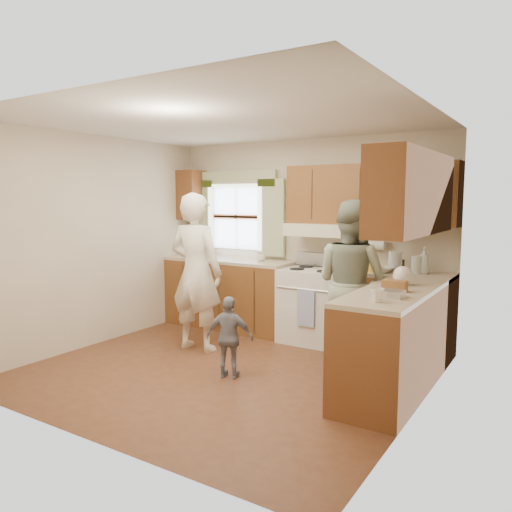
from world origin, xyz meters
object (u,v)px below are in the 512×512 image
Objects in this scene: woman_left at (196,272)px; woman_right at (352,284)px; child at (230,337)px; stove at (315,304)px.

woman_left reaches higher than woman_right.
woman_right reaches higher than child.
woman_left is at bearing 33.53° from woman_right.
woman_right is (0.70, -0.59, 0.41)m from stove.
child is (-0.86, -1.00, -0.47)m from woman_right.
woman_left is 1.78m from woman_right.
stove is 0.59× the size of woman_left.
woman_right is (1.72, 0.44, -0.04)m from woman_left.
stove is 1.32× the size of child.
woman_left is 1.14m from child.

